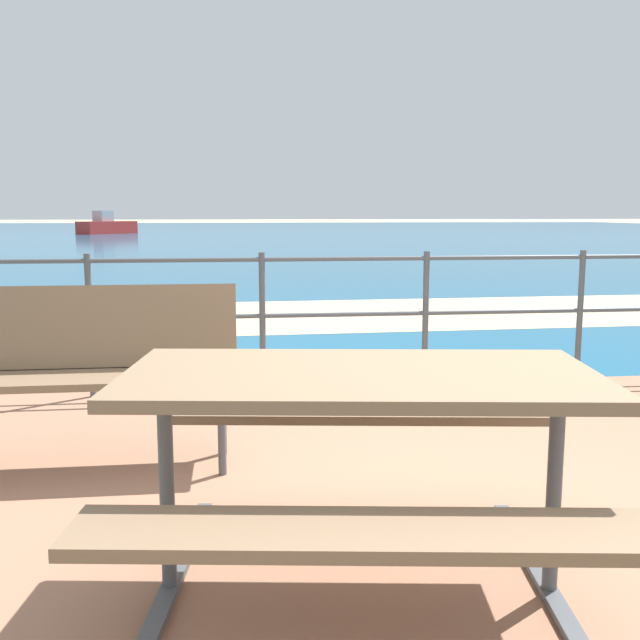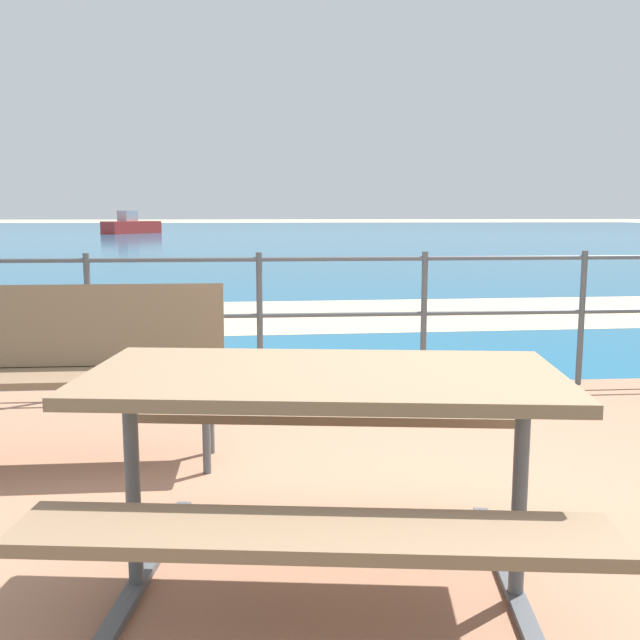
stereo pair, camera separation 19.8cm
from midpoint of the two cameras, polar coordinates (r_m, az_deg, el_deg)
The scene contains 8 objects.
ground_plane at distance 2.98m, azimuth 7.66°, elevation -18.08°, with size 240.00×240.00×0.00m, color tan.
patio_paving at distance 2.97m, azimuth 7.67°, elevation -17.56°, with size 6.40×5.20×0.06m, color #996B51.
sea_water at distance 42.60m, azimuth -6.06°, elevation 6.76°, with size 90.00×90.00×0.01m, color #145B84.
beach_strip at distance 9.28m, azimuth -2.59°, elevation 0.35°, with size 54.00×2.95×0.01m, color tan.
picnic_table at distance 2.35m, azimuth 0.77°, elevation -8.25°, with size 1.68×1.56×0.77m.
park_bench at distance 3.84m, azimuth -21.41°, elevation -2.80°, with size 1.76×0.42×0.91m.
railing_fence at distance 5.12m, azimuth 0.90°, elevation 1.30°, with size 5.94×0.04×0.99m.
boat_near at distance 45.42m, azimuth -16.57°, elevation 7.14°, with size 3.43×3.71×1.37m.
Camera 1 is at (-0.79, -2.56, 1.33)m, focal length 40.38 mm.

